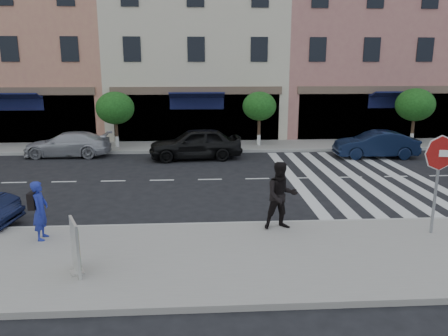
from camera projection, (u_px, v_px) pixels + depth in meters
ground at (214, 211)px, 14.38m from camera, size 120.00×120.00×0.00m
sidewalk_near at (219, 259)px, 10.73m from camera, size 60.00×4.50×0.15m
sidewalk_far at (206, 146)px, 25.03m from camera, size 60.00×3.00×0.15m
building_west_mid at (35, 27)px, 28.56m from camera, size 10.00×9.00×14.00m
building_centre at (196, 51)px, 29.54m from camera, size 11.00×9.00×11.00m
building_east_mid at (370, 36)px, 30.02m from camera, size 13.00×9.00×13.00m
street_tree_wb at (115, 108)px, 24.01m from camera, size 2.10×2.10×3.06m
street_tree_c at (259, 106)px, 24.48m from camera, size 1.90×1.90×3.04m
street_tree_ea at (415, 105)px, 25.01m from camera, size 2.20×2.20×3.19m
stop_sign at (439, 163)px, 11.69m from camera, size 0.96×0.23×2.76m
photographer at (40, 210)px, 11.58m from camera, size 0.39×0.59×1.60m
walker at (281, 196)px, 12.29m from camera, size 1.02×0.84×1.94m
poster_board at (76, 248)px, 9.71m from camera, size 0.39×0.77×1.25m
car_far_left at (68, 144)px, 22.62m from camera, size 4.43×1.92×1.27m
car_far_mid at (195, 143)px, 22.01m from camera, size 4.78×2.28×1.58m
car_far_right at (376, 144)px, 22.34m from camera, size 4.21×1.66×1.36m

